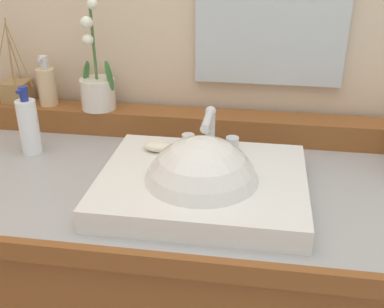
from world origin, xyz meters
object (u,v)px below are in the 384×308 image
soap_dispenser (47,85)px  lotion_bottle (29,125)px  sink_basin (202,190)px  reed_diffuser (17,90)px  soap_bar (158,146)px  potted_plant (97,86)px

soap_dispenser → lotion_bottle: soap_dispenser is taller
sink_basin → reed_diffuser: (-0.61, 0.35, 0.09)m
sink_basin → soap_bar: sink_basin is taller
sink_basin → potted_plant: (-0.35, 0.33, 0.12)m
sink_basin → soap_bar: bearing=137.5°
reed_diffuser → lotion_bottle: (0.13, -0.19, -0.03)m
sink_basin → reed_diffuser: reed_diffuser is taller
sink_basin → reed_diffuser: 0.71m
soap_bar → sink_basin: bearing=-42.5°
soap_bar → soap_dispenser: size_ratio=0.48×
lotion_bottle → soap_dispenser: bearing=97.3°
soap_dispenser → lotion_bottle: (0.02, -0.18, -0.05)m
sink_basin → lotion_bottle: (-0.48, 0.16, 0.06)m
soap_bar → potted_plant: (-0.22, 0.22, 0.07)m
soap_dispenser → potted_plant: bearing=-2.6°
reed_diffuser → lotion_bottle: bearing=-56.5°
soap_bar → lotion_bottle: bearing=172.7°
soap_bar → reed_diffuser: bearing=153.9°
soap_bar → soap_dispenser: 0.45m
soap_bar → potted_plant: bearing=135.8°
potted_plant → lotion_bottle: size_ratio=1.68×
potted_plant → soap_dispenser: size_ratio=2.11×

